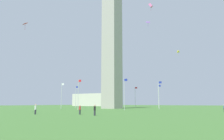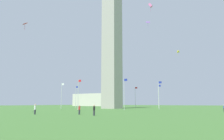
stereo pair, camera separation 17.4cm
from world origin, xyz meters
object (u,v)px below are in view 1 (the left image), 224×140
object	(u,v)px
flagpole_sw	(62,95)
kite_yellow_delta	(178,52)
flagpole_w	(78,93)
person_blue_shirt	(224,109)
person_black_shirt	(95,110)
kite_pink_box	(151,5)
flagpole_se	(104,96)
person_red_shirt	(80,110)
obelisk_monument	(112,39)
flagpole_nw	(124,93)
person_white_shirt	(35,109)
flagpole_s	(76,96)
kite_purple_diamond	(148,22)
flagpole_n	(159,94)
flagpole_ne	(158,95)
kite_red_diamond	(25,24)
flagpole_e	(135,96)
distant_building	(94,100)

from	to	relation	value
flagpole_sw	kite_yellow_delta	size ratio (longest dim) A/B	4.63
flagpole_w	person_blue_shirt	bearing A→B (deg)	7.90
person_black_shirt	kite_pink_box	bearing A→B (deg)	-49.82
flagpole_se	person_red_shirt	distance (m)	57.15
flagpole_w	kite_yellow_delta	world-z (taller)	kite_yellow_delta
obelisk_monument	flagpole_nw	size ratio (longest dim) A/B	5.78
flagpole_w	person_white_shirt	world-z (taller)	flagpole_w
flagpole_s	kite_purple_diamond	distance (m)	39.93
flagpole_n	flagpole_nw	size ratio (longest dim) A/B	1.00
flagpole_ne	kite_purple_diamond	size ratio (longest dim) A/B	3.81
flagpole_ne	flagpole_nw	world-z (taller)	same
flagpole_ne	kite_purple_diamond	world-z (taller)	kite_purple_diamond
person_black_shirt	person_white_shirt	bearing A→B (deg)	55.91
flagpole_nw	kite_red_diamond	world-z (taller)	kite_red_diamond
flagpole_e	person_blue_shirt	distance (m)	47.78
flagpole_e	kite_red_diamond	world-z (taller)	kite_red_diamond
flagpole_nw	flagpole_se	bearing A→B (deg)	135.00
flagpole_sw	flagpole_w	distance (m)	13.44
flagpole_w	flagpole_nw	xyz separation A→B (m)	(12.42, 5.15, 0.00)
person_red_shirt	kite_red_diamond	world-z (taller)	kite_red_diamond
flagpole_nw	person_red_shirt	xyz separation A→B (m)	(5.13, -23.65, -3.98)
flagpole_w	kite_purple_diamond	distance (m)	34.65
person_red_shirt	flagpole_sw	bearing A→B (deg)	23.22
flagpole_e	kite_yellow_delta	distance (m)	31.10
person_red_shirt	kite_yellow_delta	xyz separation A→B (m)	(5.93, 37.87, 16.91)
flagpole_n	flagpole_sw	size ratio (longest dim) A/B	1.00
flagpole_w	person_blue_shirt	world-z (taller)	flagpole_w
kite_purple_diamond	kite_red_diamond	distance (m)	41.29
kite_red_diamond	distant_building	size ratio (longest dim) A/B	0.07
kite_yellow_delta	person_black_shirt	bearing A→B (deg)	-92.54
flagpole_nw	person_red_shirt	bearing A→B (deg)	-77.76
obelisk_monument	person_white_shirt	xyz separation A→B (m)	(11.02, -40.11, -24.47)
flagpole_w	flagpole_nw	world-z (taller)	same
flagpole_nw	obelisk_monument	bearing A→B (deg)	135.13
person_blue_shirt	flagpole_nw	bearing A→B (deg)	-9.48
obelisk_monument	kite_pink_box	xyz separation A→B (m)	(22.20, -15.21, 1.44)
kite_red_diamond	kite_pink_box	bearing A→B (deg)	40.45
flagpole_s	person_black_shirt	distance (m)	54.33
flagpole_n	kite_purple_diamond	size ratio (longest dim) A/B	3.81
person_black_shirt	kite_yellow_delta	world-z (taller)	kite_yellow_delta
flagpole_nw	person_white_shirt	bearing A→B (deg)	-93.01
flagpole_se	person_red_shirt	size ratio (longest dim) A/B	5.48
flagpole_n	person_blue_shirt	distance (m)	23.39
flagpole_n	flagpole_sw	xyz separation A→B (m)	(-29.99, -12.42, 0.00)
flagpole_nw	distant_building	xyz separation A→B (m)	(-62.73, 65.37, -0.73)
person_red_shirt	kite_pink_box	size ratio (longest dim) A/B	0.73
kite_yellow_delta	kite_pink_box	xyz separation A→B (m)	(-1.34, -17.01, 9.08)
flagpole_s	kite_red_diamond	bearing A→B (deg)	-65.06
flagpole_w	kite_pink_box	size ratio (longest dim) A/B	4.02
flagpole_sw	kite_red_diamond	xyz separation A→B (m)	(11.19, -22.72, 15.68)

